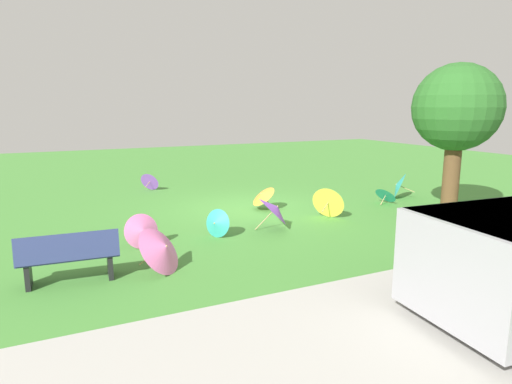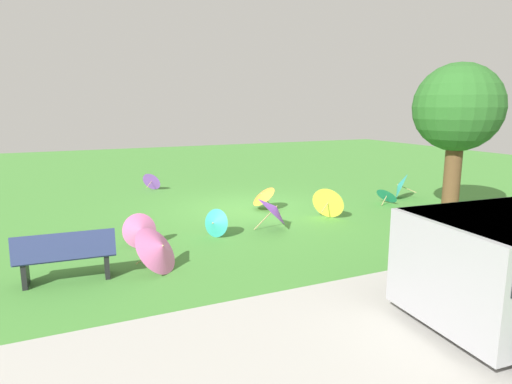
% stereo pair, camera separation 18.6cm
% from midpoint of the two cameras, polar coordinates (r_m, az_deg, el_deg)
% --- Properties ---
extents(ground, '(40.00, 40.00, 0.00)m').
position_cam_midpoint_polar(ground, '(12.85, -0.35, -2.19)').
color(ground, '#478C38').
extents(road_strip, '(40.00, 4.33, 0.01)m').
position_cam_midpoint_polar(road_strip, '(7.02, 27.34, -15.10)').
color(road_strip, '#B2AFA8').
rests_on(road_strip, ground).
extents(park_bench, '(1.63, 0.59, 0.90)m').
position_cam_midpoint_polar(park_bench, '(8.15, -22.56, -7.59)').
color(park_bench, navy).
rests_on(park_bench, ground).
extents(shade_tree, '(2.22, 2.22, 4.00)m').
position_cam_midpoint_polar(shade_tree, '(12.51, 24.82, 9.54)').
color(shade_tree, brown).
rests_on(shade_tree, ground).
extents(parasol_purple_0, '(0.76, 0.74, 0.65)m').
position_cam_midpoint_polar(parasol_purple_0, '(16.07, -12.83, 1.41)').
color(parasol_purple_0, tan).
rests_on(parasol_purple_0, ground).
extents(parasol_teal_0, '(0.67, 0.68, 0.66)m').
position_cam_midpoint_polar(parasol_teal_0, '(10.12, -4.80, -3.98)').
color(parasol_teal_0, tan).
rests_on(parasol_teal_0, ground).
extents(parasol_orange_0, '(0.69, 0.75, 0.72)m').
position_cam_midpoint_polar(parasol_orange_0, '(12.66, 1.26, -0.40)').
color(parasol_orange_0, tan).
rests_on(parasol_orange_0, ground).
extents(parasol_teal_1, '(0.70, 0.77, 0.56)m').
position_cam_midpoint_polar(parasol_teal_1, '(13.98, 16.83, -0.34)').
color(parasol_teal_1, tan).
rests_on(parasol_teal_1, ground).
extents(parasol_purple_1, '(0.98, 1.07, 0.88)m').
position_cam_midpoint_polar(parasol_purple_1, '(10.69, 2.82, -2.20)').
color(parasol_purple_1, tan).
rests_on(parasol_purple_1, ground).
extents(parasol_pink_0, '(0.78, 0.64, 0.74)m').
position_cam_midpoint_polar(parasol_pink_0, '(9.63, -14.04, -4.81)').
color(parasol_pink_0, tan).
rests_on(parasol_pink_0, ground).
extents(parasol_teal_2, '(0.91, 0.91, 0.85)m').
position_cam_midpoint_polar(parasol_teal_2, '(14.95, 18.26, 0.80)').
color(parasol_teal_2, tan).
rests_on(parasol_teal_2, ground).
extents(parasol_yellow_0, '(0.85, 0.95, 0.87)m').
position_cam_midpoint_polar(parasol_yellow_0, '(11.94, 9.74, -1.25)').
color(parasol_yellow_0, tan).
rests_on(parasol_yellow_0, ground).
extents(parasol_pink_1, '(1.16, 1.17, 0.88)m').
position_cam_midpoint_polar(parasol_pink_1, '(8.17, -11.66, -7.07)').
color(parasol_pink_1, tan).
rests_on(parasol_pink_1, ground).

